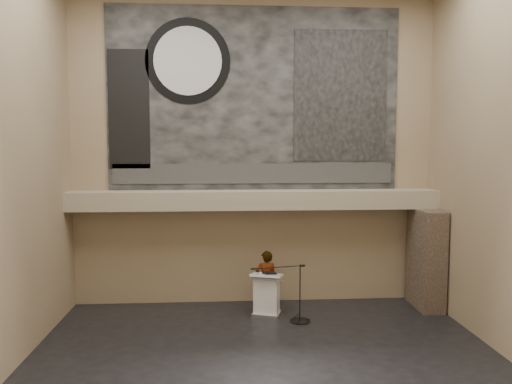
{
  "coord_description": "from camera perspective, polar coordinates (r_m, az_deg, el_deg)",
  "views": [
    {
      "loc": [
        -0.87,
        -9.89,
        4.4
      ],
      "look_at": [
        0.0,
        3.2,
        3.2
      ],
      "focal_mm": 35.0,
      "sensor_mm": 36.0,
      "label": 1
    }
  ],
  "objects": [
    {
      "name": "banner",
      "position": [
        13.95,
        -0.21,
        10.58
      ],
      "size": [
        8.0,
        0.05,
        5.0
      ],
      "primitive_type": "cube",
      "color": "black",
      "rests_on": "wall_back"
    },
    {
      "name": "wall_right",
      "position": [
        11.5,
        26.96,
        3.91
      ],
      "size": [
        0.02,
        8.0,
        8.5
      ],
      "primitive_type": "cube",
      "color": "#8F7B5A",
      "rests_on": "floor"
    },
    {
      "name": "stone_pier",
      "position": [
        14.48,
        18.85,
        -7.21
      ],
      "size": [
        0.6,
        1.4,
        2.7
      ],
      "primitive_type": "cube",
      "color": "#3E3126",
      "rests_on": "floor"
    },
    {
      "name": "banner_brick_print",
      "position": [
        14.08,
        -14.33,
        9.14
      ],
      "size": [
        1.1,
        0.02,
        3.2
      ],
      "primitive_type": "cube",
      "color": "black",
      "rests_on": "banner"
    },
    {
      "name": "speaker_person",
      "position": [
        13.64,
        1.18,
        -10.05
      ],
      "size": [
        0.6,
        0.4,
        1.61
      ],
      "primitive_type": "imported",
      "rotation": [
        0.0,
        0.0,
        3.17
      ],
      "color": "beige",
      "rests_on": "floor"
    },
    {
      "name": "soffit",
      "position": [
        13.59,
        -0.11,
        -0.9
      ],
      "size": [
        10.0,
        0.8,
        0.5
      ],
      "primitive_type": "cube",
      "color": "tan",
      "rests_on": "wall_back"
    },
    {
      "name": "sprinkler_left",
      "position": [
        13.57,
        -6.86,
        -2.14
      ],
      "size": [
        0.04,
        0.04,
        0.06
      ],
      "primitive_type": "cylinder",
      "color": "#B2893D",
      "rests_on": "soffit"
    },
    {
      "name": "banner_clock_face",
      "position": [
        14.02,
        -7.81,
        14.62
      ],
      "size": [
        1.84,
        0.02,
        1.84
      ],
      "primitive_type": "cylinder",
      "rotation": [
        1.57,
        0.0,
        0.0
      ],
      "color": "silver",
      "rests_on": "banner"
    },
    {
      "name": "wall_front",
      "position": [
        5.95,
        4.62,
        3.77
      ],
      "size": [
        10.0,
        0.02,
        8.5
      ],
      "primitive_type": "cube",
      "color": "#8F7B5A",
      "rests_on": "floor"
    },
    {
      "name": "floor",
      "position": [
        10.86,
        1.18,
        -18.68
      ],
      "size": [
        10.0,
        10.0,
        0.0
      ],
      "primitive_type": "plane",
      "color": "black",
      "rests_on": "ground"
    },
    {
      "name": "wall_back",
      "position": [
        13.92,
        -0.22,
        4.61
      ],
      "size": [
        10.0,
        0.02,
        8.5
      ],
      "primitive_type": "cube",
      "color": "#8F7B5A",
      "rests_on": "floor"
    },
    {
      "name": "sprinkler_right",
      "position": [
        13.83,
        7.79,
        -2.01
      ],
      "size": [
        0.04,
        0.04,
        0.06
      ],
      "primitive_type": "cylinder",
      "color": "#B2893D",
      "rests_on": "soffit"
    },
    {
      "name": "banner_clock_rim",
      "position": [
        14.04,
        -7.8,
        14.61
      ],
      "size": [
        2.3,
        0.02,
        2.3
      ],
      "primitive_type": "cylinder",
      "rotation": [
        1.57,
        0.0,
        0.0
      ],
      "color": "black",
      "rests_on": "banner"
    },
    {
      "name": "wall_left",
      "position": [
        10.72,
        -26.54,
        3.88
      ],
      "size": [
        0.02,
        8.0,
        8.5
      ],
      "primitive_type": "cube",
      "color": "#8F7B5A",
      "rests_on": "floor"
    },
    {
      "name": "lectern",
      "position": [
        13.27,
        1.22,
        -11.63
      ],
      "size": [
        0.92,
        0.77,
        1.14
      ],
      "rotation": [
        0.0,
        0.0,
        -0.31
      ],
      "color": "silver",
      "rests_on": "floor"
    },
    {
      "name": "papers",
      "position": [
        13.12,
        0.89,
        -9.33
      ],
      "size": [
        0.24,
        0.32,
        0.0
      ],
      "primitive_type": "cube",
      "rotation": [
        0.0,
        0.0,
        -0.03
      ],
      "color": "silver",
      "rests_on": "lectern"
    },
    {
      "name": "mic_stand",
      "position": [
        12.95,
        4.83,
        -13.61
      ],
      "size": [
        1.51,
        0.52,
        1.47
      ],
      "rotation": [
        0.0,
        0.0,
        0.18
      ],
      "color": "black",
      "rests_on": "floor"
    },
    {
      "name": "banner_text_strip",
      "position": [
        13.86,
        -0.2,
        2.13
      ],
      "size": [
        7.76,
        0.02,
        0.55
      ],
      "primitive_type": "cube",
      "color": "#2F2F2F",
      "rests_on": "banner"
    },
    {
      "name": "banner_building_print",
      "position": [
        14.27,
        9.64,
        10.79
      ],
      "size": [
        2.6,
        0.02,
        3.6
      ],
      "primitive_type": "cube",
      "color": "black",
      "rests_on": "banner"
    },
    {
      "name": "binder",
      "position": [
        13.11,
        1.55,
        -9.28
      ],
      "size": [
        0.38,
        0.34,
        0.04
      ],
      "primitive_type": "cube",
      "rotation": [
        0.0,
        0.0,
        0.39
      ],
      "color": "black",
      "rests_on": "lectern"
    }
  ]
}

